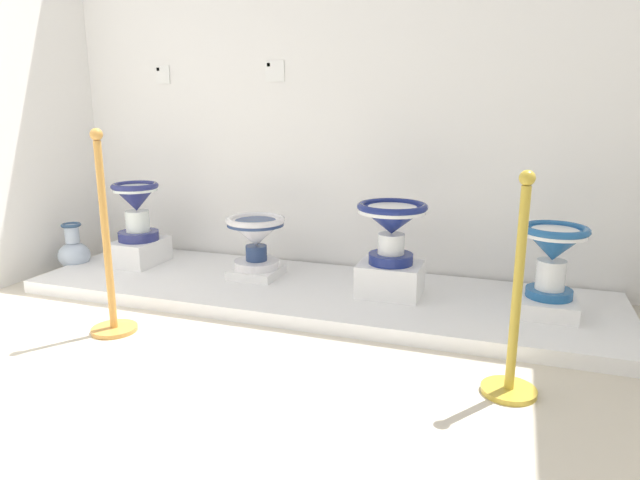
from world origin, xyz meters
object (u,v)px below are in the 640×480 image
Objects in this scene: info_placard_first at (163,75)px; info_placard_second at (275,71)px; plinth_block_slender_white at (140,252)px; stanchion_post_near_left at (109,270)px; antique_toilet_broad_patterned at (553,249)px; decorative_vase_spare at (74,253)px; antique_toilet_squat_floral at (392,222)px; plinth_block_broad_patterned at (548,305)px; antique_toilet_rightmost at (256,234)px; plinth_block_rightmost at (257,272)px; stanchion_post_near_right at (514,327)px; antique_toilet_slender_white at (136,204)px; plinth_block_squat_floral at (390,279)px.

info_placard_first is 0.90m from info_placard_second.
stanchion_post_near_left is at bearing -61.26° from plinth_block_slender_white.
antique_toilet_broad_patterned is 1.09× the size of decorative_vase_spare.
antique_toilet_squat_floral is at bearing -15.65° from info_placard_first.
info_placard_second is 0.13× the size of stanchion_post_near_left.
antique_toilet_rightmost is at bearing 177.43° from plinth_block_broad_patterned.
antique_toilet_rightmost is 0.94m from antique_toilet_squat_floral.
antique_toilet_broad_patterned is at bearing -2.57° from antique_toilet_rightmost.
plinth_block_broad_patterned is 2.60× the size of info_placard_second.
plinth_block_broad_patterned is 2.31m from info_placard_second.
antique_toilet_squat_floral is 1.04× the size of antique_toilet_broad_patterned.
decorative_vase_spare is at bearing -166.40° from plinth_block_slender_white.
antique_toilet_squat_floral is at bearing 179.75° from antique_toilet_broad_patterned.
info_placard_first is (-0.94, 0.44, 1.04)m from antique_toilet_rightmost.
plinth_block_rightmost is 2.31× the size of info_placard_second.
stanchion_post_near_right is at bearing -29.74° from plinth_block_rightmost.
antique_toilet_slender_white is 0.62m from decorative_vase_spare.
info_placard_second is at bearing 164.10° from plinth_block_broad_patterned.
stanchion_post_near_right is at bearing -20.02° from plinth_block_slender_white.
antique_toilet_broad_patterned is at bearing -1.71° from antique_toilet_slender_white.
antique_toilet_broad_patterned is (0.00, -0.00, 0.32)m from plinth_block_broad_patterned.
plinth_block_slender_white is 0.94m from antique_toilet_rightmost.
stanchion_post_near_right is at bearing -39.53° from info_placard_second.
antique_toilet_slender_white reaches higher than plinth_block_slender_white.
stanchion_post_near_right is (0.71, -0.85, 0.12)m from plinth_block_squat_floral.
info_placard_first reaches higher than plinth_block_rightmost.
antique_toilet_broad_patterned is 0.37× the size of stanchion_post_near_left.
antique_toilet_slender_white is 1.01m from plinth_block_rightmost.
info_placard_second reaches higher than plinth_block_slender_white.
antique_toilet_broad_patterned is (0.89, -0.00, -0.08)m from antique_toilet_squat_floral.
stanchion_post_near_left reaches higher than plinth_block_slender_white.
plinth_block_broad_patterned is at bearing -0.25° from antique_toilet_squat_floral.
info_placard_second is 1.95m from decorative_vase_spare.
info_placard_first is at bearing 92.09° from antique_toilet_slender_white.
stanchion_post_near_right is (0.71, -0.85, -0.23)m from antique_toilet_squat_floral.
antique_toilet_slender_white is at bearing 118.74° from stanchion_post_near_left.
antique_toilet_broad_patterned reaches higher than decorative_vase_spare.
plinth_block_squat_floral is 1.65m from info_placard_second.
antique_toilet_broad_patterned reaches higher than plinth_block_rightmost.
plinth_block_squat_floral is at bearing -2.41° from antique_toilet_slender_white.
plinth_block_broad_patterned is 2.82× the size of info_placard_first.
plinth_block_rightmost is at bearing -0.01° from antique_toilet_slender_white.
plinth_block_slender_white is 1.06× the size of plinth_block_broad_patterned.
antique_toilet_rightmost is 1.14m from info_placard_second.
plinth_block_broad_patterned is (1.80, -0.08, 0.02)m from plinth_block_rightmost.
antique_toilet_broad_patterned is 3.23m from decorative_vase_spare.
antique_toilet_slender_white is 0.93m from antique_toilet_rightmost.
plinth_block_slender_white is 1.32m from info_placard_first.
plinth_block_squat_floral is at bearing -4.80° from plinth_block_rightmost.
decorative_vase_spare is at bearing -179.35° from plinth_block_broad_patterned.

